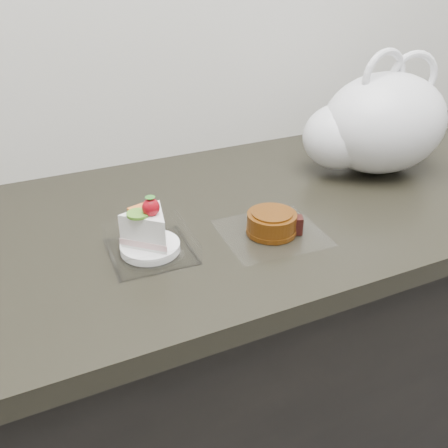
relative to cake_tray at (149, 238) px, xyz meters
The scene contains 4 objects.
counter 0.53m from the cake_tray, 23.08° to the left, with size 2.04×0.64×0.90m.
cake_tray is the anchor object (origin of this frame).
mooncake_wrap 0.22m from the cake_tray, ahead, with size 0.19×0.18×0.04m.
plastic_bag 0.59m from the cake_tray, 12.50° to the left, with size 0.34×0.25×0.27m.
Camera 1 is at (-0.40, 0.90, 1.36)m, focal length 40.00 mm.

